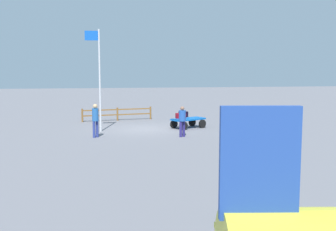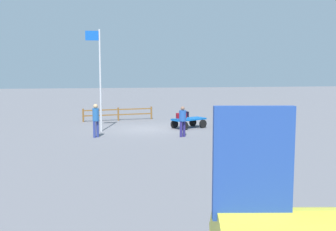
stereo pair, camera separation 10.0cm
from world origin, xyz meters
name	(u,v)px [view 1 (the left image)]	position (x,y,z in m)	size (l,w,h in m)	color
ground_plane	(147,129)	(0.00, 0.00, 0.00)	(120.00, 120.00, 0.00)	slate
luggage_cart	(188,121)	(-2.51, 0.12, 0.44)	(2.29, 1.84, 0.61)	#0E59B5
suitcase_navy	(183,114)	(-2.39, -0.58, 0.77)	(0.60, 0.42, 0.34)	black
suitcase_tan	(181,116)	(-2.08, 0.02, 0.76)	(0.61, 0.30, 0.31)	maroon
worker_lead	(182,119)	(-1.46, 3.18, 0.96)	(0.49, 0.49, 1.62)	navy
worker_trailing	(95,118)	(3.02, 2.52, 1.03)	(0.46, 0.46, 1.76)	navy
flagpole	(98,73)	(2.80, 0.46, 3.32)	(0.84, 0.10, 5.79)	silver
wooden_fence	(117,113)	(1.47, -4.43, 0.54)	(4.93, 0.91, 0.91)	brown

